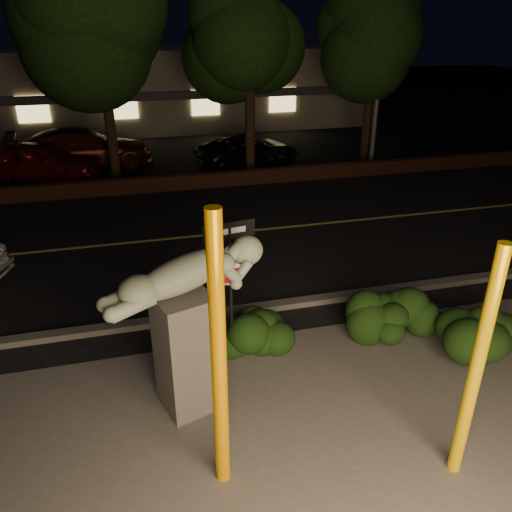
# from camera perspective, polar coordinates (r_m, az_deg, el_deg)

# --- Properties ---
(ground) EXTENTS (90.00, 90.00, 0.00)m
(ground) POSITION_cam_1_polar(r_m,az_deg,el_deg) (16.42, -6.80, 6.35)
(ground) COLOR black
(ground) RESTS_ON ground
(patio) EXTENTS (14.00, 6.00, 0.02)m
(patio) POSITION_cam_1_polar(r_m,az_deg,el_deg) (7.17, 7.27, -22.36)
(patio) COLOR #4C4944
(patio) RESTS_ON ground
(road) EXTENTS (80.00, 8.00, 0.01)m
(road) POSITION_cam_1_polar(r_m,az_deg,el_deg) (13.64, -4.95, 2.44)
(road) COLOR black
(road) RESTS_ON ground
(lane_marking) EXTENTS (80.00, 0.12, 0.00)m
(lane_marking) POSITION_cam_1_polar(r_m,az_deg,el_deg) (13.64, -4.96, 2.49)
(lane_marking) COLOR tan
(lane_marking) RESTS_ON road
(curb) EXTENTS (80.00, 0.25, 0.12)m
(curb) POSITION_cam_1_polar(r_m,az_deg,el_deg) (10.03, -0.83, -6.11)
(curb) COLOR #4C4944
(curb) RESTS_ON ground
(brick_wall) EXTENTS (40.00, 0.35, 0.50)m
(brick_wall) POSITION_cam_1_polar(r_m,az_deg,el_deg) (17.57, -7.47, 8.45)
(brick_wall) COLOR #492417
(brick_wall) RESTS_ON ground
(parking_lot) EXTENTS (40.00, 12.00, 0.01)m
(parking_lot) POSITION_cam_1_polar(r_m,az_deg,el_deg) (23.12, -9.40, 11.78)
(parking_lot) COLOR black
(parking_lot) RESTS_ON ground
(building) EXTENTS (22.00, 10.20, 4.00)m
(building) POSITION_cam_1_polar(r_m,az_deg,el_deg) (30.64, -11.34, 18.71)
(building) COLOR gray
(building) RESTS_ON ground
(tree_far_c) EXTENTS (4.80, 4.80, 7.84)m
(tree_far_c) POSITION_cam_1_polar(r_m,az_deg,el_deg) (18.77, -0.75, 26.46)
(tree_far_c) COLOR black
(tree_far_c) RESTS_ON ground
(tree_far_d) EXTENTS (4.40, 4.40, 7.42)m
(tree_far_d) POSITION_cam_1_polar(r_m,az_deg,el_deg) (20.99, 13.67, 25.05)
(tree_far_d) COLOR black
(tree_far_d) RESTS_ON ground
(yellow_pole_left) EXTENTS (0.18, 0.18, 3.65)m
(yellow_pole_left) POSITION_cam_1_polar(r_m,az_deg,el_deg) (5.73, -4.26, -11.88)
(yellow_pole_left) COLOR #E89300
(yellow_pole_left) RESTS_ON ground
(yellow_pole_right) EXTENTS (0.16, 0.16, 3.22)m
(yellow_pole_right) POSITION_cam_1_polar(r_m,az_deg,el_deg) (6.49, 23.86, -11.74)
(yellow_pole_right) COLOR #F1B903
(yellow_pole_right) RESTS_ON ground
(signpost) EXTENTS (0.84, 0.18, 2.51)m
(signpost) POSITION_cam_1_polar(r_m,az_deg,el_deg) (7.87, -2.97, -1.11)
(signpost) COLOR black
(signpost) RESTS_ON ground
(sculpture) EXTENTS (2.36, 1.28, 2.55)m
(sculpture) POSITION_cam_1_polar(r_m,az_deg,el_deg) (7.06, -7.95, -6.73)
(sculpture) COLOR #4C4944
(sculpture) RESTS_ON ground
(hedge_center) EXTENTS (1.89, 1.18, 0.91)m
(hedge_center) POSITION_cam_1_polar(r_m,az_deg,el_deg) (8.75, -1.39, -8.19)
(hedge_center) COLOR black
(hedge_center) RESTS_ON ground
(hedge_right) EXTENTS (1.60, 0.86, 1.04)m
(hedge_right) POSITION_cam_1_polar(r_m,az_deg,el_deg) (9.39, 15.69, -6.23)
(hedge_right) COLOR black
(hedge_right) RESTS_ON ground
(hedge_far_right) EXTENTS (1.51, 1.03, 0.99)m
(hedge_far_right) POSITION_cam_1_polar(r_m,az_deg,el_deg) (9.34, 24.19, -8.07)
(hedge_far_right) COLOR black
(hedge_far_right) RESTS_ON ground
(parked_car_red) EXTENTS (4.49, 2.76, 1.43)m
(parked_car_red) POSITION_cam_1_polar(r_m,az_deg,el_deg) (19.78, -23.33, 9.91)
(parked_car_red) COLOR maroon
(parked_car_red) RESTS_ON ground
(parked_car_darkred) EXTENTS (5.50, 2.76, 1.53)m
(parked_car_darkred) POSITION_cam_1_polar(r_m,az_deg,el_deg) (21.01, -19.21, 11.52)
(parked_car_darkred) COLOR #46170D
(parked_car_darkred) RESTS_ON ground
(parked_car_dark) EXTENTS (4.47, 2.78, 1.15)m
(parked_car_dark) POSITION_cam_1_polar(r_m,az_deg,el_deg) (20.44, -0.90, 12.00)
(parked_car_dark) COLOR black
(parked_car_dark) RESTS_ON ground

